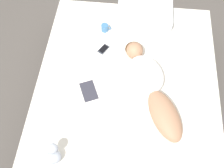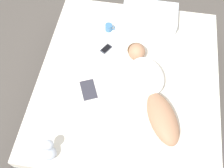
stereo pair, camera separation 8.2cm
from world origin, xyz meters
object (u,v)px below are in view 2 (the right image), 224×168
Objects in this scene: cell_phone at (106,49)px; person at (150,86)px; open_magazine at (78,92)px; coffee_mug at (109,27)px.

person is at bearing -9.29° from cell_phone.
open_magazine is 4.65× the size of coffee_mug.
person reaches higher than coffee_mug.
person reaches higher than open_magazine.
cell_phone is (0.02, -0.28, -0.04)m from coffee_mug.
cell_phone is (-0.53, 0.46, -0.09)m from person.
open_magazine is at bearing -75.88° from cell_phone.
person is at bearing -13.47° from open_magazine.
person is 2.14× the size of open_magazine.
coffee_mug is 0.29m from cell_phone.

